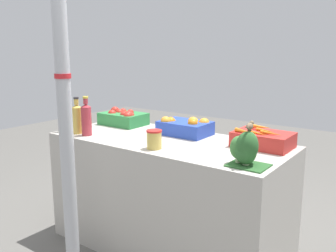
{
  "coord_description": "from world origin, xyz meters",
  "views": [
    {
      "loc": [
        1.56,
        -2.15,
        1.52
      ],
      "look_at": [
        0.0,
        0.0,
        0.96
      ],
      "focal_mm": 40.0,
      "sensor_mm": 36.0,
      "label": 1
    }
  ],
  "objects": [
    {
      "name": "sparrow_bird",
      "position": [
        0.72,
        -0.21,
        1.08
      ],
      "size": [
        0.05,
        0.14,
        0.05
      ],
      "rotation": [
        0.0,
        0.0,
        1.72
      ],
      "color": "#4C3D2D",
      "rests_on": "broccoli_pile"
    },
    {
      "name": "orange_crate",
      "position": [
        0.02,
        0.2,
        0.92
      ],
      "size": [
        0.38,
        0.26,
        0.14
      ],
      "color": "#2847B7",
      "rests_on": "market_table"
    },
    {
      "name": "carrot_crate",
      "position": [
        0.64,
        0.2,
        0.91
      ],
      "size": [
        0.38,
        0.27,
        0.14
      ],
      "color": "red",
      "rests_on": "market_table"
    },
    {
      "name": "juice_bottle_golden",
      "position": [
        -0.69,
        -0.26,
        0.98
      ],
      "size": [
        0.08,
        0.08,
        0.29
      ],
      "color": "gold",
      "rests_on": "market_table"
    },
    {
      "name": "broccoli_pile",
      "position": [
        0.71,
        -0.23,
        0.96
      ],
      "size": [
        0.23,
        0.18,
        0.2
      ],
      "color": "#2D602D",
      "rests_on": "market_table"
    },
    {
      "name": "apple_crate",
      "position": [
        -0.62,
        0.2,
        0.92
      ],
      "size": [
        0.38,
        0.26,
        0.14
      ],
      "color": "#2D8442",
      "rests_on": "market_table"
    },
    {
      "name": "juice_bottle_cloudy",
      "position": [
        -0.81,
        -0.26,
        0.98
      ],
      "size": [
        0.06,
        0.06,
        0.29
      ],
      "color": "beige",
      "rests_on": "market_table"
    },
    {
      "name": "juice_bottle_ruby",
      "position": [
        -0.58,
        -0.26,
        0.99
      ],
      "size": [
        0.08,
        0.08,
        0.3
      ],
      "color": "#B2333D",
      "rests_on": "market_table"
    },
    {
      "name": "ground_plane",
      "position": [
        0.0,
        0.0,
        0.0
      ],
      "size": [
        10.0,
        10.0,
        0.0
      ],
      "primitive_type": "plane",
      "color": "#605E59"
    },
    {
      "name": "support_pole",
      "position": [
        -0.35,
        -0.64,
        1.22
      ],
      "size": [
        0.1,
        0.1,
        2.44
      ],
      "color": "#B7BABF",
      "rests_on": "ground_plane"
    },
    {
      "name": "market_table",
      "position": [
        0.0,
        0.0,
        0.43
      ],
      "size": [
        1.76,
        0.76,
        0.86
      ],
      "primitive_type": "cube",
      "color": "#B7B2A8",
      "rests_on": "ground_plane"
    },
    {
      "name": "pickle_jar",
      "position": [
        0.07,
        -0.26,
        0.92
      ],
      "size": [
        0.1,
        0.1,
        0.13
      ],
      "color": "#DBBC56",
      "rests_on": "market_table"
    }
  ]
}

